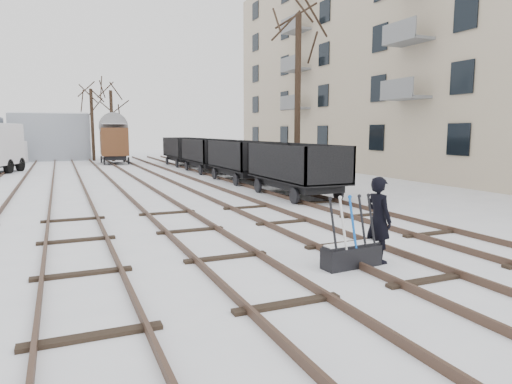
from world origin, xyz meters
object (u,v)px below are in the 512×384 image
freight_wagon_a (296,177)px  box_van_wagon (114,141)px  panel_van (9,153)px  worker (379,220)px  ground_frame (351,254)px

freight_wagon_a → box_van_wagon: size_ratio=1.21×
panel_van → box_van_wagon: bearing=-4.3°
worker → box_van_wagon: (-1.91, 33.18, 1.04)m
worker → panel_van: 36.69m
freight_wagon_a → panel_van: bearing=117.0°
box_van_wagon → freight_wagon_a: bearing=-75.3°
panel_van → ground_frame: bearing=-65.2°
ground_frame → box_van_wagon: box_van_wagon is taller
ground_frame → freight_wagon_a: size_ratio=0.27×
worker → freight_wagon_a: 9.92m
worker → panel_van: (-10.12, 35.27, 0.07)m
ground_frame → freight_wagon_a: (3.80, 9.54, 0.58)m
worker → freight_wagon_a: (3.05, 9.44, -0.07)m
worker → panel_van: bearing=11.1°
ground_frame → worker: (0.75, 0.10, 0.65)m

